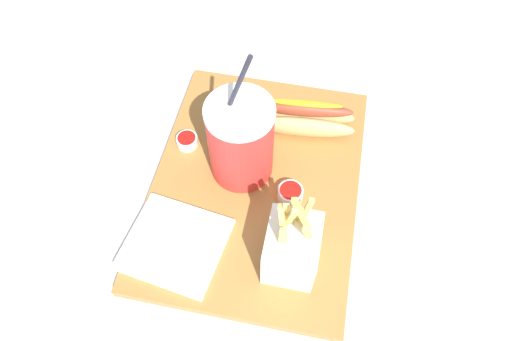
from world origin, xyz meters
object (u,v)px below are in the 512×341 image
object	(u,v)px
soda_cup	(241,140)
ketchup_cup_2	(187,141)
ketchup_cup_1	(290,193)
napkin_stack	(175,244)
fries_basket	(292,247)
hot_dog_1	(304,118)

from	to	relation	value
soda_cup	ketchup_cup_2	bearing A→B (deg)	74.97
ketchup_cup_1	napkin_stack	distance (m)	0.19
soda_cup	fries_basket	world-z (taller)	soda_cup
soda_cup	ketchup_cup_1	world-z (taller)	soda_cup
hot_dog_1	ketchup_cup_2	distance (m)	0.20
fries_basket	napkin_stack	distance (m)	0.17
soda_cup	napkin_stack	bearing A→B (deg)	156.51
ketchup_cup_2	napkin_stack	xyz separation A→B (m)	(-0.18, -0.03, -0.01)
hot_dog_1	ketchup_cup_1	bearing A→B (deg)	-179.66
ketchup_cup_2	napkin_stack	size ratio (longest dim) A/B	0.25
hot_dog_1	ketchup_cup_2	bearing A→B (deg)	111.54
ketchup_cup_1	napkin_stack	world-z (taller)	ketchup_cup_1
fries_basket	napkin_stack	bearing A→B (deg)	93.39
hot_dog_1	ketchup_cup_1	size ratio (longest dim) A/B	4.46
ketchup_cup_1	napkin_stack	xyz separation A→B (m)	(-0.11, 0.15, -0.01)
fries_basket	ketchup_cup_2	bearing A→B (deg)	49.86
fries_basket	ketchup_cup_1	size ratio (longest dim) A/B	4.12
hot_dog_1	ketchup_cup_2	world-z (taller)	hot_dog_1
fries_basket	ketchup_cup_1	xyz separation A→B (m)	(0.10, 0.02, -0.04)
napkin_stack	ketchup_cup_2	bearing A→B (deg)	10.33
soda_cup	hot_dog_1	world-z (taller)	soda_cup
hot_dog_1	ketchup_cup_2	size ratio (longest dim) A/B	4.98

